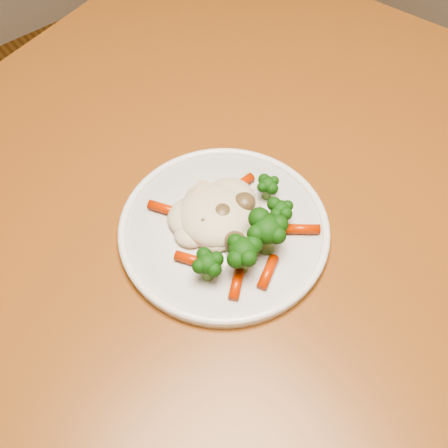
{
  "coord_description": "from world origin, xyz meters",
  "views": [
    {
      "loc": [
        -0.14,
        -0.35,
        1.31
      ],
      "look_at": [
        0.09,
        -0.05,
        0.77
      ],
      "focal_mm": 45.0,
      "sensor_mm": 36.0,
      "label": 1
    }
  ],
  "objects": [
    {
      "name": "plate",
      "position": [
        0.09,
        -0.05,
        0.76
      ],
      "size": [
        0.25,
        0.25,
        0.01
      ],
      "primitive_type": "cylinder",
      "color": "white",
      "rests_on": "dining_table"
    },
    {
      "name": "meal",
      "position": [
        0.1,
        -0.07,
        0.78
      ],
      "size": [
        0.16,
        0.18,
        0.05
      ],
      "color": "beige",
      "rests_on": "plate"
    },
    {
      "name": "dining_table",
      "position": [
        -0.02,
        -0.05,
        0.66
      ],
      "size": [
        1.47,
        1.17,
        0.75
      ],
      "rotation": [
        0.0,
        0.0,
        0.27
      ],
      "color": "brown",
      "rests_on": "ground"
    }
  ]
}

